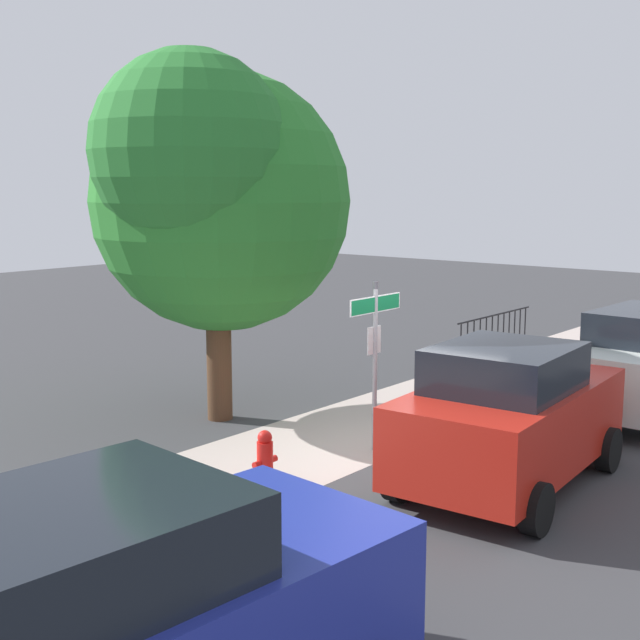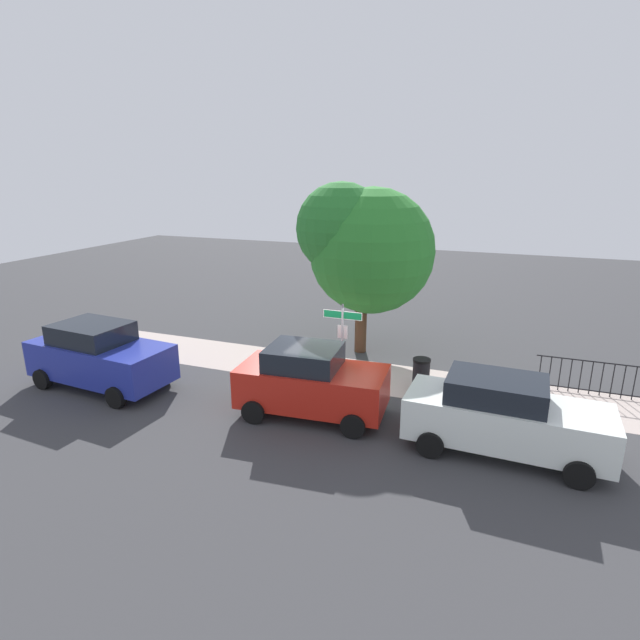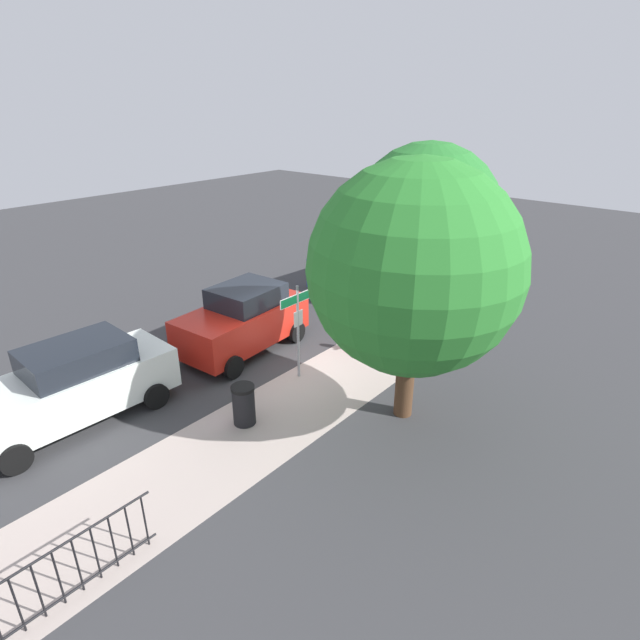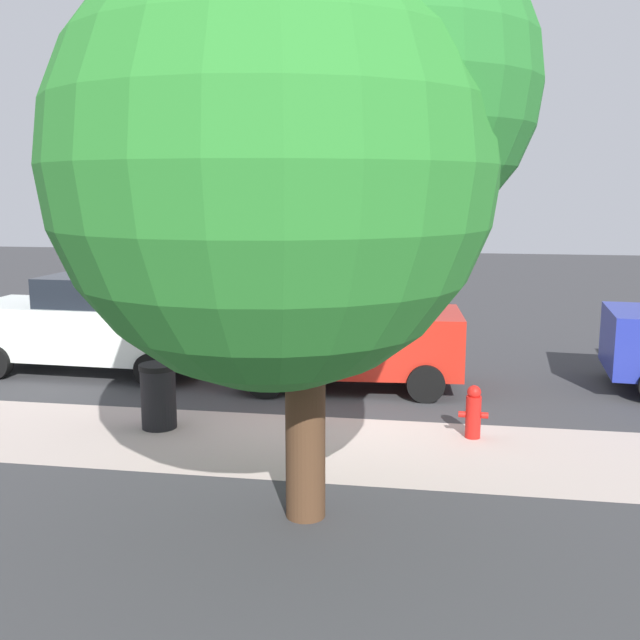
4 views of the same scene
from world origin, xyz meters
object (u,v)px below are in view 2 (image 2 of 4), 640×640
street_sign (342,330)px  fire_hydrant (281,361)px  car_blue (100,356)px  car_white (504,416)px  trash_bin (421,374)px  shade_tree (369,248)px  car_red (311,381)px

street_sign → fire_hydrant: size_ratio=3.35×
car_blue → car_white: 11.86m
car_blue → car_white: bearing=5.9°
car_white → trash_bin: car_white is taller
car_blue → fire_hydrant: 5.68m
street_sign → car_blue: street_sign is taller
shade_tree → car_red: size_ratio=1.49×
car_red → car_white: size_ratio=0.88×
car_blue → trash_bin: (9.40, 3.33, -0.51)m
shade_tree → car_red: (-0.02, -5.58, -2.89)m
car_blue → trash_bin: car_blue is taller
car_red → fire_hydrant: size_ratio=5.30×
street_sign → shade_tree: bearing=91.9°
fire_hydrant → car_white: bearing=-21.2°
street_sign → car_red: 2.46m
car_blue → trash_bin: bearing=24.0°
car_red → trash_bin: 3.83m
car_red → fire_hydrant: bearing=125.6°
street_sign → trash_bin: size_ratio=2.67×
shade_tree → car_red: bearing=-90.2°
car_red → car_white: (5.00, -0.23, -0.03)m
shade_tree → car_blue: 9.63m
car_white → trash_bin: bearing=131.0°
car_blue → trash_bin: 9.98m
street_sign → car_red: street_sign is taller
car_blue → car_red: bearing=8.8°
shade_tree → fire_hydrant: bearing=-124.7°
shade_tree → car_red: shade_tree is taller
trash_bin → street_sign: bearing=-168.3°
car_red → trash_bin: car_red is taller
car_blue → trash_bin: size_ratio=4.74×
street_sign → car_blue: 7.58m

